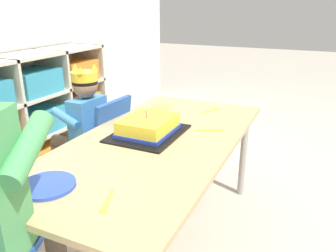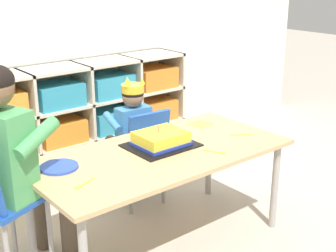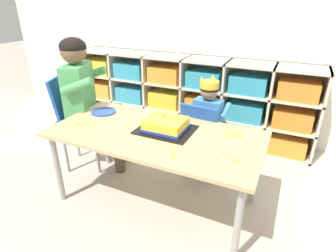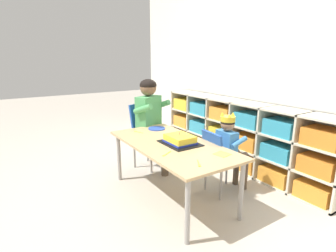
% 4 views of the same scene
% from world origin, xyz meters
% --- Properties ---
extents(ground, '(16.00, 16.00, 0.00)m').
position_xyz_m(ground, '(0.00, 0.00, 0.00)').
color(ground, '#BCB2A3').
extents(storage_cubby_shelf, '(2.48, 0.32, 0.81)m').
position_xyz_m(storage_cubby_shelf, '(-0.23, 1.12, 0.38)').
color(storage_cubby_shelf, beige).
rests_on(storage_cubby_shelf, ground).
extents(activity_table, '(1.36, 0.66, 0.55)m').
position_xyz_m(activity_table, '(0.00, 0.00, 0.50)').
color(activity_table, tan).
rests_on(activity_table, ground).
extents(classroom_chair_blue, '(0.32, 0.38, 0.64)m').
position_xyz_m(classroom_chair_blue, '(0.19, 0.44, 0.37)').
color(classroom_chair_blue, '#1E4CA8').
rests_on(classroom_chair_blue, ground).
extents(child_with_crown, '(0.31, 0.31, 0.81)m').
position_xyz_m(child_with_crown, '(0.19, 0.55, 0.50)').
color(child_with_crown, '#3D7FBC').
rests_on(child_with_crown, ground).
extents(adult_helper_seated, '(0.49, 0.47, 1.07)m').
position_xyz_m(adult_helper_seated, '(-0.70, 0.20, 0.67)').
color(adult_helper_seated, '#4C9E5B').
rests_on(adult_helper_seated, ground).
extents(birthday_cake_on_tray, '(0.36, 0.29, 0.12)m').
position_xyz_m(birthday_cake_on_tray, '(0.05, 0.06, 0.58)').
color(birthday_cake_on_tray, black).
rests_on(birthday_cake_on_tray, activity_table).
extents(paper_plate_stack, '(0.18, 0.18, 0.01)m').
position_xyz_m(paper_plate_stack, '(-0.50, 0.14, 0.55)').
color(paper_plate_stack, blue).
rests_on(paper_plate_stack, activity_table).
extents(paper_napkin_square, '(0.13, 0.13, 0.00)m').
position_xyz_m(paper_napkin_square, '(0.46, 0.19, 0.55)').
color(paper_napkin_square, '#F4DB4C').
rests_on(paper_napkin_square, activity_table).
extents(fork_at_table_front_edge, '(0.11, 0.08, 0.00)m').
position_xyz_m(fork_at_table_front_edge, '(0.52, -0.10, 0.55)').
color(fork_at_table_front_edge, yellow).
rests_on(fork_at_table_front_edge, activity_table).
extents(fork_near_cake_tray, '(0.12, 0.06, 0.00)m').
position_xyz_m(fork_near_cake_tray, '(-0.50, -0.09, 0.55)').
color(fork_near_cake_tray, yellow).
rests_on(fork_near_cake_tray, activity_table).
extents(fork_beside_plate_stack, '(0.07, 0.12, 0.00)m').
position_xyz_m(fork_beside_plate_stack, '(0.22, -0.19, 0.55)').
color(fork_beside_plate_stack, yellow).
rests_on(fork_beside_plate_stack, activity_table).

